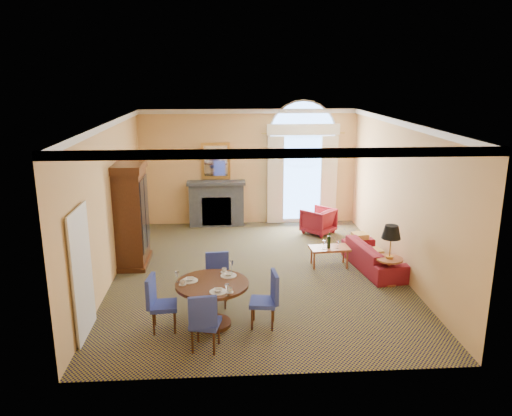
{
  "coord_description": "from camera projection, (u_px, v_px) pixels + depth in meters",
  "views": [
    {
      "loc": [
        -0.69,
        -9.91,
        4.11
      ],
      "look_at": [
        0.0,
        0.5,
        1.3
      ],
      "focal_mm": 35.0,
      "sensor_mm": 36.0,
      "label": 1
    }
  ],
  "objects": [
    {
      "name": "coffee_table",
      "position": [
        329.0,
        248.0,
        10.92
      ],
      "size": [
        0.89,
        0.54,
        0.79
      ],
      "rotation": [
        0.0,
        0.0,
        0.07
      ],
      "color": "#A35231",
      "rests_on": "ground"
    },
    {
      "name": "dining_chair_south",
      "position": [
        204.0,
        319.0,
        7.49
      ],
      "size": [
        0.51,
        0.51,
        0.96
      ],
      "rotation": [
        0.0,
        0.0,
        -0.21
      ],
      "color": "#263597",
      "rests_on": "ground"
    },
    {
      "name": "sofa",
      "position": [
        374.0,
        256.0,
        10.81
      ],
      "size": [
        1.04,
        2.04,
        0.57
      ],
      "primitive_type": "imported",
      "rotation": [
        0.0,
        0.0,
        1.72
      ],
      "color": "maroon",
      "rests_on": "ground"
    },
    {
      "name": "armchair",
      "position": [
        318.0,
        221.0,
        13.23
      ],
      "size": [
        1.05,
        1.05,
        0.69
      ],
      "primitive_type": "imported",
      "rotation": [
        0.0,
        0.0,
        3.92
      ],
      "color": "maroon",
      "rests_on": "ground"
    },
    {
      "name": "armoire",
      "position": [
        131.0,
        216.0,
        10.89
      ],
      "size": [
        0.66,
        1.16,
        2.28
      ],
      "color": "#35190C",
      "rests_on": "ground"
    },
    {
      "name": "ground",
      "position": [
        258.0,
        273.0,
        10.66
      ],
      "size": [
        7.5,
        7.5,
        0.0
      ],
      "primitive_type": "plane",
      "color": "#131136",
      "rests_on": "ground"
    },
    {
      "name": "dining_chair_west",
      "position": [
        158.0,
        300.0,
        8.14
      ],
      "size": [
        0.48,
        0.47,
        0.96
      ],
      "rotation": [
        0.0,
        0.0,
        -1.49
      ],
      "color": "#263597",
      "rests_on": "ground"
    },
    {
      "name": "dining_chair_north",
      "position": [
        217.0,
        275.0,
        9.12
      ],
      "size": [
        0.46,
        0.47,
        0.96
      ],
      "rotation": [
        0.0,
        0.0,
        3.06
      ],
      "color": "#263597",
      "rests_on": "ground"
    },
    {
      "name": "room_envelope",
      "position": [
        254.0,
        151.0,
        10.65
      ],
      "size": [
        6.04,
        7.52,
        3.45
      ],
      "color": "tan",
      "rests_on": "ground"
    },
    {
      "name": "dining_table",
      "position": [
        212.0,
        294.0,
        8.29
      ],
      "size": [
        1.23,
        1.23,
        0.97
      ],
      "color": "#35190C",
      "rests_on": "ground"
    },
    {
      "name": "dining_chair_east",
      "position": [
        269.0,
        296.0,
        8.28
      ],
      "size": [
        0.49,
        0.49,
        0.96
      ],
      "rotation": [
        0.0,
        0.0,
        1.42
      ],
      "color": "#263597",
      "rests_on": "ground"
    },
    {
      "name": "side_table",
      "position": [
        390.0,
        247.0,
        9.92
      ],
      "size": [
        0.54,
        0.54,
        1.2
      ],
      "color": "#A35231",
      "rests_on": "ground"
    }
  ]
}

